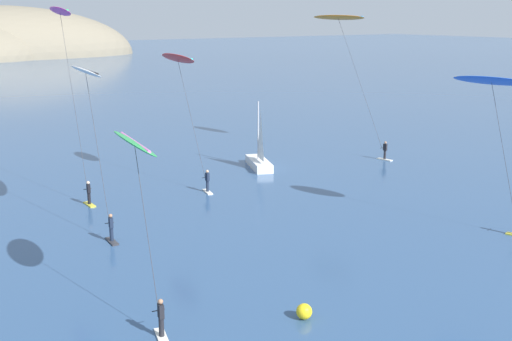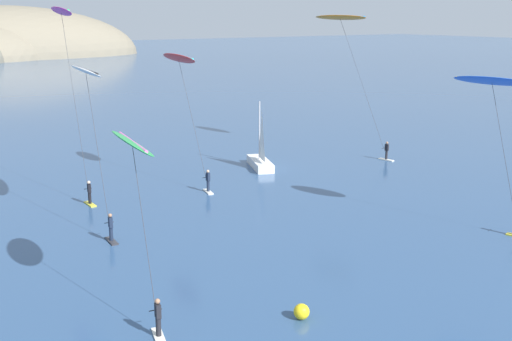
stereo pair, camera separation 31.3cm
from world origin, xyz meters
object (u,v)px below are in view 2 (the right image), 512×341
(sailboat_near, at_px, (259,160))
(kitesurfer_white, at_px, (88,83))
(kitesurfer_blue, at_px, (494,92))
(kitesurfer_green, at_px, (134,157))
(kitesurfer_orange, at_px, (344,28))
(marker_buoy, at_px, (302,312))
(kitesurfer_red, at_px, (181,69))
(kitesurfer_magenta, at_px, (64,29))

(sailboat_near, relative_size, kitesurfer_white, 0.59)
(kitesurfer_blue, distance_m, kitesurfer_green, 22.22)
(kitesurfer_orange, xyz_separation_m, kitesurfer_white, (-27.43, -8.06, -2.79))
(sailboat_near, xyz_separation_m, marker_buoy, (-14.63, -24.64, -0.29))
(kitesurfer_red, bearing_deg, marker_buoy, -106.08)
(kitesurfer_white, bearing_deg, kitesurfer_magenta, 79.67)
(kitesurfer_magenta, height_order, marker_buoy, kitesurfer_magenta)
(marker_buoy, bearing_deg, kitesurfer_orange, 46.03)
(kitesurfer_orange, xyz_separation_m, kitesurfer_red, (-17.84, -1.75, -2.83))
(kitesurfer_orange, distance_m, kitesurfer_green, 36.96)
(kitesurfer_orange, distance_m, kitesurfer_blue, 23.96)
(kitesurfer_orange, height_order, kitesurfer_blue, kitesurfer_orange)
(kitesurfer_blue, height_order, kitesurfer_green, kitesurfer_blue)
(kitesurfer_magenta, distance_m, kitesurfer_white, 9.47)
(kitesurfer_magenta, distance_m, marker_buoy, 28.83)
(kitesurfer_magenta, xyz_separation_m, kitesurfer_white, (-1.61, -8.83, -3.02))
(kitesurfer_magenta, xyz_separation_m, marker_buoy, (1.09, -26.41, -11.52))
(kitesurfer_blue, bearing_deg, kitesurfer_red, 115.54)
(kitesurfer_white, relative_size, marker_buoy, 14.16)
(kitesurfer_magenta, relative_size, kitesurfer_red, 1.34)
(kitesurfer_blue, distance_m, marker_buoy, 18.86)
(kitesurfer_blue, bearing_deg, kitesurfer_white, 143.66)
(kitesurfer_magenta, bearing_deg, kitesurfer_red, -17.53)
(kitesurfer_red, bearing_deg, kitesurfer_magenta, 162.47)
(sailboat_near, relative_size, kitesurfer_blue, 0.62)
(kitesurfer_white, xyz_separation_m, kitesurfer_green, (-2.69, -12.85, -1.84))
(kitesurfer_magenta, bearing_deg, kitesurfer_white, -100.33)
(kitesurfer_magenta, height_order, kitesurfer_orange, kitesurfer_magenta)
(sailboat_near, height_order, kitesurfer_blue, kitesurfer_blue)
(kitesurfer_white, bearing_deg, kitesurfer_red, 33.34)
(kitesurfer_blue, relative_size, marker_buoy, 13.52)
(kitesurfer_blue, xyz_separation_m, marker_buoy, (-16.73, -3.29, -8.07))
(sailboat_near, xyz_separation_m, kitesurfer_blue, (2.10, -21.36, 7.78))
(kitesurfer_magenta, distance_m, kitesurfer_red, 8.91)
(kitesurfer_green, bearing_deg, kitesurfer_white, 78.16)
(kitesurfer_white, xyz_separation_m, kitesurfer_blue, (19.43, -14.29, -0.43))
(kitesurfer_blue, height_order, kitesurfer_red, kitesurfer_red)
(kitesurfer_white, height_order, kitesurfer_blue, kitesurfer_white)
(kitesurfer_blue, bearing_deg, kitesurfer_orange, 70.31)
(kitesurfer_magenta, xyz_separation_m, kitesurfer_red, (7.98, -2.52, -3.06))
(kitesurfer_red, height_order, marker_buoy, kitesurfer_red)
(sailboat_near, bearing_deg, kitesurfer_blue, -84.38)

